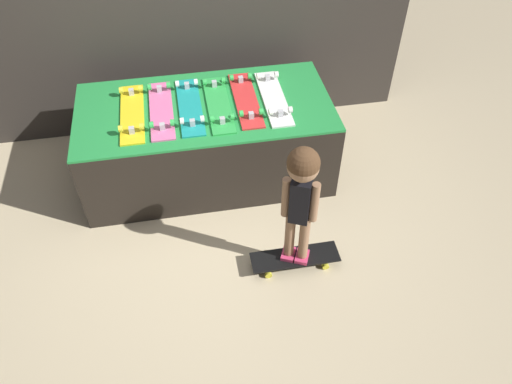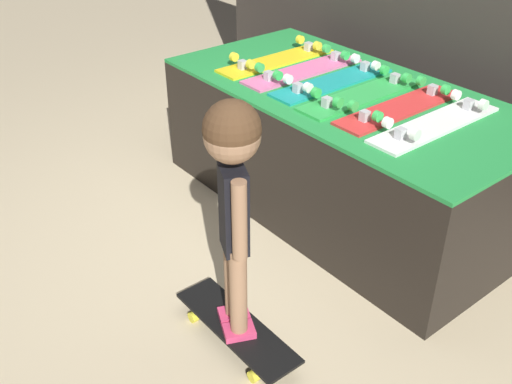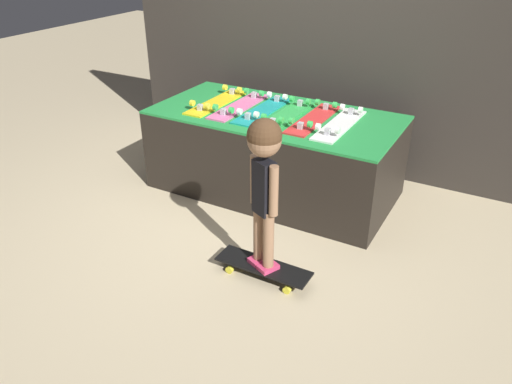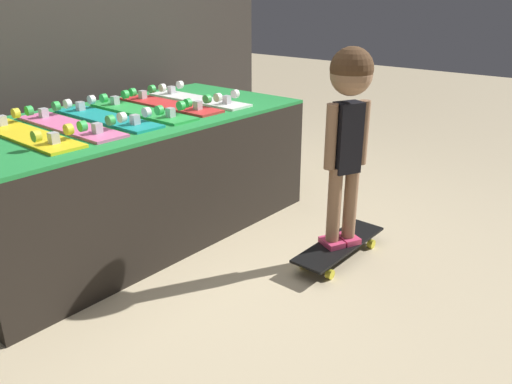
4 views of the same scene
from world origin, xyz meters
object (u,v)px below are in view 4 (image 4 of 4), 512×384
(skateboard_pink_on_rack, at_px, (69,124))
(skateboard_on_floor, at_px, (339,246))
(skateboard_white_on_rack, at_px, (198,98))
(skateboard_red_on_rack, at_px, (169,103))
(skateboard_teal_on_rack, at_px, (107,116))
(skateboard_yellow_on_rack, at_px, (27,133))
(skateboard_green_on_rack, at_px, (142,110))
(child, at_px, (349,112))

(skateboard_pink_on_rack, relative_size, skateboard_on_floor, 1.18)
(skateboard_pink_on_rack, relative_size, skateboard_white_on_rack, 1.00)
(skateboard_pink_on_rack, relative_size, skateboard_red_on_rack, 1.00)
(skateboard_pink_on_rack, bearing_deg, skateboard_teal_on_rack, 1.81)
(skateboard_yellow_on_rack, height_order, skateboard_green_on_rack, same)
(skateboard_white_on_rack, distance_m, child, 1.16)
(skateboard_pink_on_rack, height_order, skateboard_on_floor, skateboard_pink_on_rack)
(skateboard_yellow_on_rack, distance_m, skateboard_teal_on_rack, 0.46)
(skateboard_yellow_on_rack, xyz_separation_m, skateboard_on_floor, (1.10, -1.15, -0.67))
(skateboard_teal_on_rack, relative_size, skateboard_red_on_rack, 1.00)
(skateboard_yellow_on_rack, relative_size, skateboard_pink_on_rack, 1.00)
(skateboard_on_floor, bearing_deg, skateboard_white_on_rack, 87.13)
(skateboard_teal_on_rack, xyz_separation_m, skateboard_white_on_rack, (0.69, -0.00, 0.00))
(skateboard_on_floor, bearing_deg, child, 90.00)
(skateboard_teal_on_rack, relative_size, skateboard_green_on_rack, 1.00)
(skateboard_yellow_on_rack, relative_size, skateboard_on_floor, 1.18)
(skateboard_green_on_rack, height_order, skateboard_white_on_rack, same)
(skateboard_white_on_rack, bearing_deg, skateboard_pink_on_rack, -179.84)
(skateboard_pink_on_rack, bearing_deg, skateboard_red_on_rack, 1.59)
(skateboard_red_on_rack, bearing_deg, skateboard_pink_on_rack, -178.41)
(skateboard_green_on_rack, bearing_deg, skateboard_teal_on_rack, 176.66)
(skateboard_on_floor, bearing_deg, skateboard_teal_on_rack, 118.64)
(child, bearing_deg, skateboard_green_on_rack, 133.73)
(skateboard_teal_on_rack, distance_m, skateboard_white_on_rack, 0.69)
(skateboard_on_floor, bearing_deg, skateboard_green_on_rack, 109.36)
(skateboard_yellow_on_rack, relative_size, skateboard_red_on_rack, 1.00)
(skateboard_pink_on_rack, xyz_separation_m, skateboard_white_on_rack, (0.92, 0.00, 0.00))
(skateboard_green_on_rack, bearing_deg, skateboard_yellow_on_rack, 179.86)
(skateboard_teal_on_rack, height_order, child, child)
(skateboard_yellow_on_rack, height_order, skateboard_pink_on_rack, same)
(skateboard_teal_on_rack, bearing_deg, skateboard_yellow_on_rack, -178.53)
(skateboard_pink_on_rack, bearing_deg, skateboard_yellow_on_rack, -178.88)
(skateboard_teal_on_rack, height_order, skateboard_white_on_rack, same)
(skateboard_white_on_rack, bearing_deg, child, -92.87)
(skateboard_yellow_on_rack, bearing_deg, skateboard_white_on_rack, 0.35)
(skateboard_teal_on_rack, distance_m, skateboard_red_on_rack, 0.46)
(skateboard_yellow_on_rack, xyz_separation_m, skateboard_pink_on_rack, (0.23, 0.00, 0.00))
(skateboard_white_on_rack, bearing_deg, skateboard_teal_on_rack, 179.61)
(skateboard_white_on_rack, bearing_deg, skateboard_green_on_rack, -178.91)
(skateboard_red_on_rack, bearing_deg, skateboard_green_on_rack, -173.71)
(skateboard_pink_on_rack, xyz_separation_m, child, (0.86, -1.15, 0.09))
(skateboard_on_floor, bearing_deg, skateboard_yellow_on_rack, 133.62)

